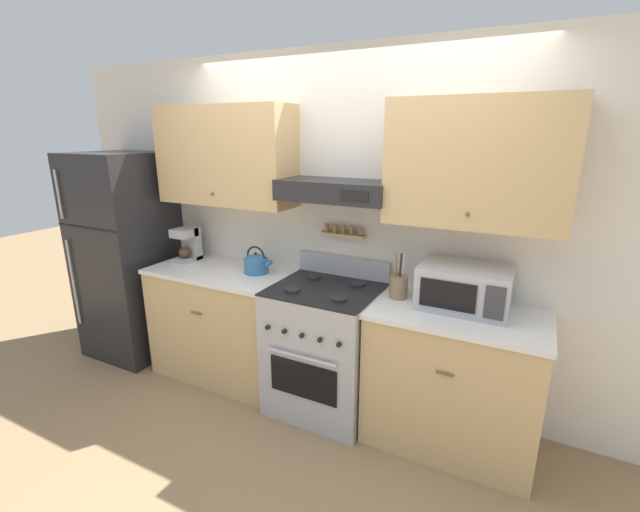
% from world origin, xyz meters
% --- Properties ---
extents(ground_plane, '(16.00, 16.00, 0.00)m').
position_xyz_m(ground_plane, '(0.00, 0.00, 0.00)').
color(ground_plane, '#937551').
extents(wall_back, '(5.20, 0.46, 2.55)m').
position_xyz_m(wall_back, '(-0.02, 0.59, 1.45)').
color(wall_back, silver).
rests_on(wall_back, ground_plane).
extents(counter_left, '(1.16, 0.64, 0.92)m').
position_xyz_m(counter_left, '(-0.95, 0.32, 0.46)').
color(counter_left, tan).
rests_on(counter_left, ground_plane).
extents(counter_right, '(1.06, 0.64, 0.92)m').
position_xyz_m(counter_right, '(0.90, 0.32, 0.46)').
color(counter_right, tan).
rests_on(counter_right, ground_plane).
extents(stove_range, '(0.73, 0.69, 1.08)m').
position_xyz_m(stove_range, '(0.00, 0.29, 0.47)').
color(stove_range, '#ADAFB5').
rests_on(stove_range, ground_plane).
extents(refrigerator, '(0.72, 0.71, 1.82)m').
position_xyz_m(refrigerator, '(-1.97, 0.27, 0.91)').
color(refrigerator, '#232326').
rests_on(refrigerator, ground_plane).
extents(tea_kettle, '(0.24, 0.19, 0.22)m').
position_xyz_m(tea_kettle, '(-0.65, 0.39, 1.00)').
color(tea_kettle, teal).
rests_on(tea_kettle, counter_left).
extents(coffee_maker, '(0.16, 0.22, 0.28)m').
position_xyz_m(coffee_maker, '(-1.37, 0.41, 1.06)').
color(coffee_maker, '#ADAFB5').
rests_on(coffee_maker, counter_left).
extents(microwave, '(0.54, 0.38, 0.27)m').
position_xyz_m(microwave, '(0.90, 0.40, 1.06)').
color(microwave, '#ADAFB5').
rests_on(microwave, counter_right).
extents(utensil_crock, '(0.12, 0.12, 0.30)m').
position_xyz_m(utensil_crock, '(0.49, 0.39, 1.00)').
color(utensil_crock, '#8E7051').
rests_on(utensil_crock, counter_right).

